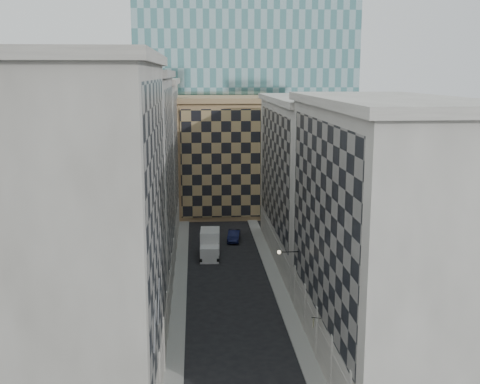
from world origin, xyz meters
TOP-DOWN VIEW (x-y plane):
  - sidewalk_west at (-5.25, 30.00)m, footprint 1.50×100.00m
  - sidewalk_east at (5.25, 30.00)m, footprint 1.50×100.00m
  - bldg_left_a at (-10.88, 11.00)m, footprint 10.80×22.80m
  - bldg_left_b at (-10.88, 33.00)m, footprint 10.80×22.80m
  - bldg_left_c at (-10.88, 55.00)m, footprint 10.80×22.80m
  - bldg_right_a at (10.88, 15.00)m, footprint 10.80×26.80m
  - bldg_right_b at (10.89, 42.00)m, footprint 10.80×28.80m
  - tan_block at (2.00, 67.90)m, footprint 16.80×14.80m
  - church_tower at (0.00, 82.00)m, footprint 7.20×7.20m
  - flagpoles_left at (-5.90, 6.00)m, footprint 0.10×6.33m
  - bracket_lamp at (4.38, 24.00)m, footprint 1.98×0.36m
  - box_truck at (-1.74, 43.18)m, footprint 2.66×5.96m
  - dark_car at (1.68, 49.87)m, footprint 2.13×4.60m
  - shop_sign at (5.42, 13.45)m, footprint 0.71×0.62m

SIDE VIEW (x-z plane):
  - sidewalk_west at x=-5.25m, z-range 0.00..0.15m
  - sidewalk_east at x=5.25m, z-range 0.00..0.15m
  - dark_car at x=1.68m, z-range 0.00..1.46m
  - box_truck at x=-1.74m, z-range -0.21..3.00m
  - shop_sign at x=5.42m, z-range 3.48..4.19m
  - bracket_lamp at x=4.38m, z-range 6.02..6.38m
  - flagpoles_left at x=-5.90m, z-range 6.83..9.17m
  - tan_block at x=2.00m, z-range 0.04..18.84m
  - bldg_right_b at x=10.89m, z-range 0.00..19.70m
  - bldg_right_a at x=10.88m, z-range -0.03..20.67m
  - bldg_left_c at x=-10.88m, z-range -0.02..21.68m
  - bldg_left_b at x=-10.88m, z-range -0.03..22.67m
  - bldg_left_a at x=-10.88m, z-range -0.03..23.67m
  - church_tower at x=0.00m, z-range 1.20..52.70m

